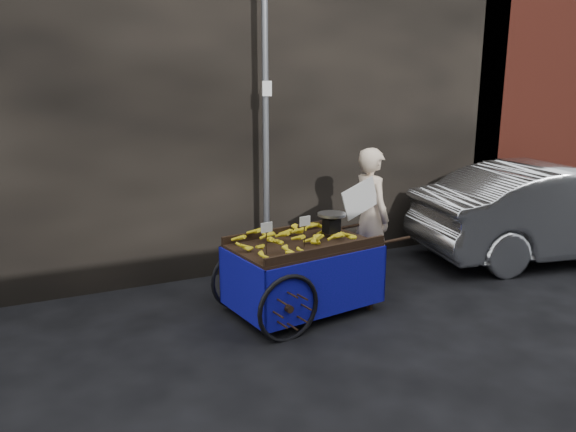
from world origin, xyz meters
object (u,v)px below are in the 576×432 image
banana_cart (299,251)px  plastic_bag (350,290)px  parked_car (558,211)px  vendor (371,216)px

banana_cart → plastic_bag: size_ratio=7.80×
parked_car → plastic_bag: bearing=103.9°
vendor → plastic_bag: vendor is taller
plastic_bag → parked_car: (3.57, 0.18, 0.55)m
plastic_bag → parked_car: parked_car is taller
banana_cart → vendor: 1.35m
plastic_bag → banana_cart: bearing=-176.1°
plastic_bag → parked_car: bearing=2.8°
banana_cart → vendor: vendor is taller
banana_cart → plastic_bag: 0.90m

